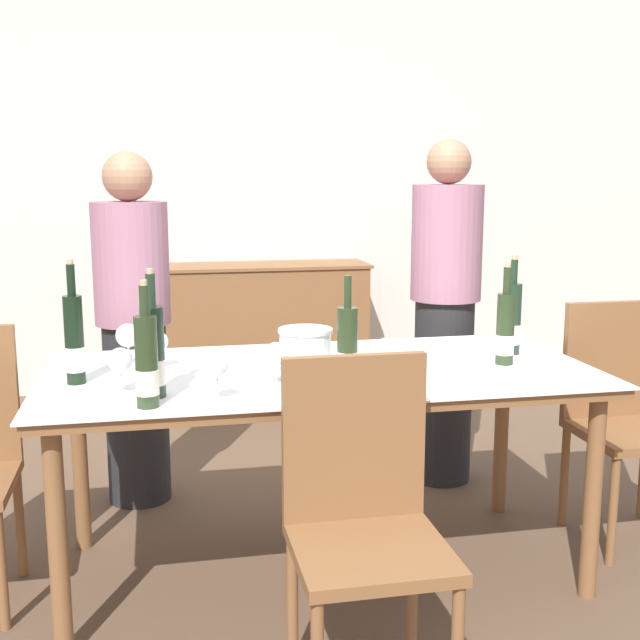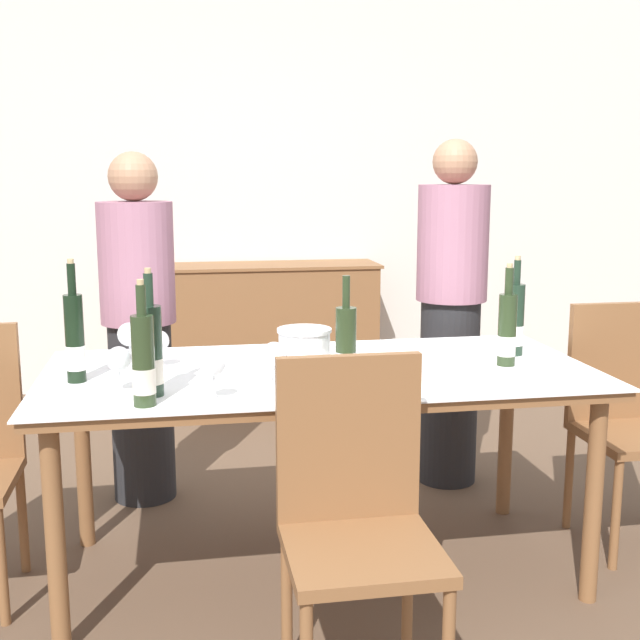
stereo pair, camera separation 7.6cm
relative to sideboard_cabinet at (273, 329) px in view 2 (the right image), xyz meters
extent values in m
plane|color=brown|center=(-0.12, -2.53, -0.44)|extent=(12.00, 12.00, 0.00)
cube|color=silver|center=(-0.12, 0.29, 0.96)|extent=(8.00, 0.10, 2.80)
cube|color=brown|center=(0.00, 0.00, -0.01)|extent=(1.38, 0.44, 0.86)
cube|color=brown|center=(0.00, 0.00, 0.43)|extent=(1.42, 0.46, 0.02)
cylinder|color=brown|center=(-1.01, -2.90, -0.07)|extent=(0.06, 0.06, 0.74)
cylinder|color=brown|center=(0.76, -2.90, -0.07)|extent=(0.06, 0.06, 0.74)
cylinder|color=brown|center=(-1.01, -2.15, -0.07)|extent=(0.06, 0.06, 0.74)
cylinder|color=brown|center=(0.76, -2.15, -0.07)|extent=(0.06, 0.06, 0.74)
cube|color=brown|center=(-0.12, -2.53, 0.31)|extent=(1.93, 0.91, 0.04)
cube|color=white|center=(-0.12, -2.53, 0.33)|extent=(1.96, 0.94, 0.01)
cylinder|color=white|center=(-0.20, -2.64, 0.42)|extent=(0.18, 0.18, 0.17)
cylinder|color=white|center=(-0.20, -2.64, 0.50)|extent=(0.19, 0.19, 0.01)
cylinder|color=#1E3323|center=(0.66, -2.42, 0.47)|extent=(0.07, 0.07, 0.28)
cylinder|color=white|center=(0.66, -2.42, 0.41)|extent=(0.07, 0.07, 0.08)
cylinder|color=#1E3323|center=(0.66, -2.42, 0.66)|extent=(0.03, 0.03, 0.09)
cylinder|color=tan|center=(0.66, -2.42, 0.71)|extent=(0.02, 0.02, 0.02)
cylinder|color=#28381E|center=(-0.07, -2.73, 0.46)|extent=(0.07, 0.07, 0.26)
cylinder|color=white|center=(-0.07, -2.73, 0.41)|extent=(0.07, 0.07, 0.07)
cylinder|color=#28381E|center=(-0.07, -2.73, 0.65)|extent=(0.03, 0.03, 0.11)
cylinder|color=black|center=(-0.97, -2.56, 0.48)|extent=(0.06, 0.06, 0.30)
cylinder|color=white|center=(-0.97, -2.56, 0.42)|extent=(0.06, 0.06, 0.08)
cylinder|color=black|center=(-0.97, -2.56, 0.69)|extent=(0.03, 0.03, 0.10)
cylinder|color=tan|center=(-0.97, -2.56, 0.75)|extent=(0.02, 0.02, 0.02)
cylinder|color=#28381E|center=(-0.73, -2.89, 0.47)|extent=(0.07, 0.07, 0.28)
cylinder|color=silver|center=(-0.73, -2.89, 0.41)|extent=(0.07, 0.07, 0.08)
cylinder|color=#28381E|center=(-0.73, -2.89, 0.66)|extent=(0.03, 0.03, 0.09)
cylinder|color=tan|center=(-0.73, -2.89, 0.71)|extent=(0.02, 0.02, 0.02)
cylinder|color=#1E3323|center=(-0.71, -2.78, 0.48)|extent=(0.07, 0.07, 0.29)
cylinder|color=silver|center=(-0.71, -2.78, 0.42)|extent=(0.08, 0.08, 0.08)
cylinder|color=#1E3323|center=(-0.71, -2.78, 0.67)|extent=(0.03, 0.03, 0.10)
cylinder|color=tan|center=(-0.71, -2.78, 0.73)|extent=(0.02, 0.02, 0.02)
cylinder|color=#28381E|center=(0.56, -2.58, 0.47)|extent=(0.07, 0.07, 0.26)
cylinder|color=white|center=(0.56, -2.58, 0.41)|extent=(0.07, 0.07, 0.07)
cylinder|color=#28381E|center=(0.56, -2.58, 0.65)|extent=(0.03, 0.03, 0.10)
cylinder|color=tan|center=(0.56, -2.58, 0.70)|extent=(0.02, 0.02, 0.02)
cylinder|color=white|center=(-0.81, -2.72, 0.34)|extent=(0.07, 0.07, 0.00)
cylinder|color=white|center=(-0.81, -2.72, 0.38)|extent=(0.01, 0.01, 0.08)
sphere|color=white|center=(-0.81, -2.72, 0.45)|extent=(0.08, 0.08, 0.08)
cylinder|color=white|center=(-0.31, -2.72, 0.34)|extent=(0.07, 0.07, 0.00)
cylinder|color=white|center=(-0.31, -2.72, 0.38)|extent=(0.01, 0.01, 0.07)
sphere|color=white|center=(-0.31, -2.72, 0.44)|extent=(0.08, 0.08, 0.08)
cylinder|color=white|center=(-0.80, -2.34, 0.34)|extent=(0.07, 0.07, 0.00)
cylinder|color=white|center=(-0.80, -2.34, 0.38)|extent=(0.01, 0.01, 0.08)
sphere|color=white|center=(-0.80, -2.34, 0.45)|extent=(0.09, 0.09, 0.09)
cylinder|color=white|center=(-0.52, -2.87, 0.34)|extent=(0.08, 0.08, 0.00)
cylinder|color=white|center=(-0.52, -2.87, 0.38)|extent=(0.01, 0.01, 0.08)
sphere|color=white|center=(-0.52, -2.87, 0.45)|extent=(0.07, 0.07, 0.07)
cylinder|color=white|center=(-0.69, -2.40, 0.34)|extent=(0.06, 0.06, 0.00)
cylinder|color=white|center=(-0.69, -2.40, 0.37)|extent=(0.01, 0.01, 0.07)
sphere|color=white|center=(-0.69, -2.40, 0.44)|extent=(0.08, 0.08, 0.08)
cylinder|color=brown|center=(-1.22, -2.71, -0.23)|extent=(0.03, 0.03, 0.41)
cylinder|color=brown|center=(-1.22, -2.34, -0.23)|extent=(0.03, 0.03, 0.41)
cylinder|color=brown|center=(-0.33, -3.13, -0.22)|extent=(0.03, 0.03, 0.44)
cylinder|color=brown|center=(0.04, -3.13, -0.22)|extent=(0.03, 0.03, 0.44)
cube|color=brown|center=(-0.15, -3.31, 0.02)|extent=(0.42, 0.42, 0.04)
cube|color=brown|center=(-0.15, -3.12, 0.28)|extent=(0.42, 0.04, 0.49)
cylinder|color=brown|center=(0.97, -2.71, -0.23)|extent=(0.03, 0.03, 0.43)
cylinder|color=brown|center=(0.97, -2.34, -0.23)|extent=(0.03, 0.03, 0.43)
cube|color=brown|center=(1.15, -2.53, 0.01)|extent=(0.42, 0.42, 0.04)
cube|color=brown|center=(1.15, -2.33, 0.27)|extent=(0.42, 0.04, 0.49)
cylinder|color=#262628|center=(-0.80, -1.69, -0.03)|extent=(0.28, 0.28, 0.82)
cylinder|color=#9E667A|center=(-0.80, -1.69, 0.64)|extent=(0.33, 0.33, 0.53)
sphere|color=#A37556|center=(-0.80, -1.69, 1.02)|extent=(0.21, 0.21, 0.21)
cylinder|color=#262628|center=(0.64, -1.73, 0.00)|extent=(0.28, 0.28, 0.89)
cylinder|color=#9E667A|center=(0.64, -1.73, 0.71)|extent=(0.33, 0.33, 0.54)
sphere|color=#A37556|center=(0.64, -1.73, 1.08)|extent=(0.21, 0.21, 0.21)
camera|label=1|loc=(-0.69, -5.27, 1.02)|focal=45.00mm
camera|label=2|loc=(-0.61, -5.29, 1.02)|focal=45.00mm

